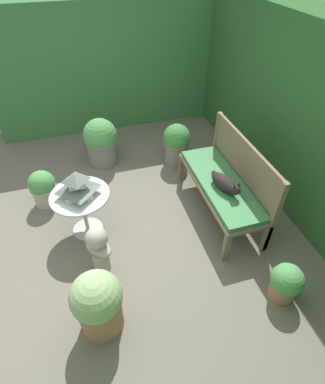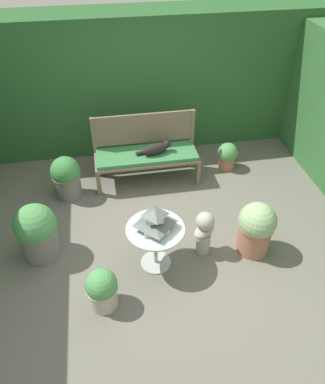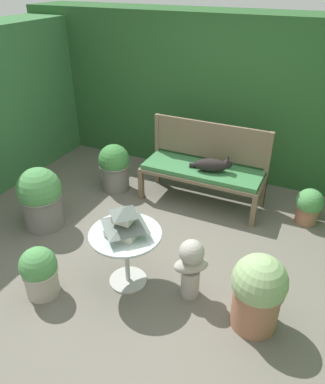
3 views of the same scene
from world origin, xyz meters
The scene contains 13 objects.
ground centered at (0.00, 0.00, 0.00)m, with size 30.00×30.00×0.00m, color #666056.
foliage_hedge_back centered at (0.00, 2.45, 1.08)m, with size 6.40×0.81×2.15m, color #285628.
garden_bench centered at (-0.01, 1.21, 0.42)m, with size 1.53×0.55×0.49m.
bench_backrest centered at (-0.01, 1.46, 0.71)m, with size 1.53×0.06×0.99m.
cat centered at (0.13, 1.18, 0.57)m, with size 0.53×0.26×0.21m.
patio_table centered at (-0.14, -0.45, 0.46)m, with size 0.66×0.66×0.58m.
pagoda_birdhouse centered at (-0.14, -0.45, 0.70)m, with size 0.37×0.37×0.27m.
garden_bust centered at (0.46, -0.35, 0.35)m, with size 0.36×0.34×0.61m.
potted_plant_patio_mid centered at (1.07, -0.44, 0.37)m, with size 0.45×0.45×0.71m.
potted_plant_table_far centered at (1.29, 1.32, 0.23)m, with size 0.32×0.32×0.44m.
potted_plant_table_near centered at (-1.49, -0.05, 0.38)m, with size 0.50×0.50×0.74m.
potted_plant_hedge_corner centered at (-0.78, -0.92, 0.26)m, with size 0.34×0.34×0.50m.
potted_plant_path_edge centered at (-1.18, 1.04, 0.33)m, with size 0.41×0.41×0.64m.
Camera 2 is at (-0.57, -3.38, 3.50)m, focal length 35.00 mm.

